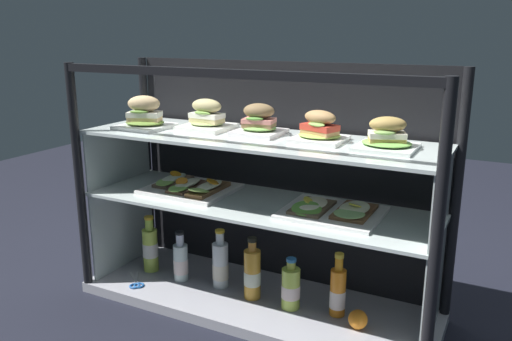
# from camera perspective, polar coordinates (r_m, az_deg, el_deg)

# --- Properties ---
(ground_plane) EXTENTS (6.00, 6.00, 0.02)m
(ground_plane) POSITION_cam_1_polar(r_m,az_deg,el_deg) (2.14, 0.00, -14.75)
(ground_plane) COLOR black
(ground_plane) RESTS_ON ground
(case_base_deck) EXTENTS (1.39, 0.46, 0.04)m
(case_base_deck) POSITION_cam_1_polar(r_m,az_deg,el_deg) (2.12, 0.00, -14.04)
(case_base_deck) COLOR #9B9BA3
(case_base_deck) RESTS_ON ground
(case_frame) EXTENTS (1.39, 0.46, 0.94)m
(case_frame) POSITION_cam_1_polar(r_m,az_deg,el_deg) (2.04, 1.59, -0.27)
(case_frame) COLOR black
(case_frame) RESTS_ON ground
(riser_lower_tier) EXTENTS (1.32, 0.39, 0.37)m
(riser_lower_tier) POSITION_cam_1_polar(r_m,az_deg,el_deg) (2.03, 0.00, -8.89)
(riser_lower_tier) COLOR silver
(riser_lower_tier) RESTS_ON case_base_deck
(shelf_lower_glass) EXTENTS (1.34, 0.40, 0.01)m
(shelf_lower_glass) POSITION_cam_1_polar(r_m,az_deg,el_deg) (1.96, 0.00, -3.70)
(shelf_lower_glass) COLOR silver
(shelf_lower_glass) RESTS_ON riser_lower_tier
(riser_upper_tier) EXTENTS (1.32, 0.39, 0.24)m
(riser_upper_tier) POSITION_cam_1_polar(r_m,az_deg,el_deg) (1.92, 0.00, -0.17)
(riser_upper_tier) COLOR silver
(riser_upper_tier) RESTS_ON shelf_lower_glass
(shelf_upper_glass) EXTENTS (1.34, 0.40, 0.01)m
(shelf_upper_glass) POSITION_cam_1_polar(r_m,az_deg,el_deg) (1.89, 0.00, 3.49)
(shelf_upper_glass) COLOR silver
(shelf_upper_glass) RESTS_ON riser_upper_tier
(plated_roll_sandwich_near_right_corner) EXTENTS (0.19, 0.19, 0.13)m
(plated_roll_sandwich_near_right_corner) POSITION_cam_1_polar(r_m,az_deg,el_deg) (2.11, -12.08, 5.81)
(plated_roll_sandwich_near_right_corner) COLOR white
(plated_roll_sandwich_near_right_corner) RESTS_ON shelf_upper_glass
(plated_roll_sandwich_mid_right) EXTENTS (0.19, 0.19, 0.12)m
(plated_roll_sandwich_mid_right) POSITION_cam_1_polar(r_m,az_deg,el_deg) (2.05, -5.40, 5.70)
(plated_roll_sandwich_mid_right) COLOR white
(plated_roll_sandwich_mid_right) RESTS_ON shelf_upper_glass
(plated_roll_sandwich_near_left_corner) EXTENTS (0.17, 0.17, 0.12)m
(plated_roll_sandwich_near_left_corner) POSITION_cam_1_polar(r_m,az_deg,el_deg) (1.93, 0.31, 5.22)
(plated_roll_sandwich_near_left_corner) COLOR white
(plated_roll_sandwich_near_left_corner) RESTS_ON shelf_upper_glass
(plated_roll_sandwich_center) EXTENTS (0.18, 0.18, 0.11)m
(plated_roll_sandwich_center) POSITION_cam_1_polar(r_m,az_deg,el_deg) (1.82, 6.96, 4.41)
(plated_roll_sandwich_center) COLOR white
(plated_roll_sandwich_center) RESTS_ON shelf_upper_glass
(plated_roll_sandwich_right_of_center) EXTENTS (0.19, 0.19, 0.11)m
(plated_roll_sandwich_right_of_center) POSITION_cam_1_polar(r_m,az_deg,el_deg) (1.74, 14.09, 3.49)
(plated_roll_sandwich_right_of_center) COLOR white
(plated_roll_sandwich_right_of_center) RESTS_ON shelf_upper_glass
(open_sandwich_tray_mid_left) EXTENTS (0.34, 0.29, 0.06)m
(open_sandwich_tray_mid_left) POSITION_cam_1_polar(r_m,az_deg,el_deg) (2.10, -7.27, -1.78)
(open_sandwich_tray_mid_left) COLOR white
(open_sandwich_tray_mid_left) RESTS_ON shelf_lower_glass
(open_sandwich_tray_mid_right) EXTENTS (0.34, 0.29, 0.06)m
(open_sandwich_tray_mid_right) POSITION_cam_1_polar(r_m,az_deg,el_deg) (1.84, 8.30, -4.30)
(open_sandwich_tray_mid_right) COLOR white
(open_sandwich_tray_mid_right) RESTS_ON shelf_lower_glass
(juice_bottle_back_center) EXTENTS (0.07, 0.07, 0.25)m
(juice_bottle_back_center) POSITION_cam_1_polar(r_m,az_deg,el_deg) (2.32, -11.52, -8.32)
(juice_bottle_back_center) COLOR #BED94D
(juice_bottle_back_center) RESTS_ON case_base_deck
(juice_bottle_tucked_behind) EXTENTS (0.06, 0.06, 0.21)m
(juice_bottle_tucked_behind) POSITION_cam_1_polar(r_m,az_deg,el_deg) (2.23, -8.21, -9.80)
(juice_bottle_tucked_behind) COLOR white
(juice_bottle_tucked_behind) RESTS_ON case_base_deck
(juice_bottle_front_second) EXTENTS (0.07, 0.07, 0.24)m
(juice_bottle_front_second) POSITION_cam_1_polar(r_m,az_deg,el_deg) (2.15, -3.90, -10.22)
(juice_bottle_front_second) COLOR white
(juice_bottle_front_second) RESTS_ON case_base_deck
(juice_bottle_back_right) EXTENTS (0.07, 0.07, 0.25)m
(juice_bottle_back_right) POSITION_cam_1_polar(r_m,az_deg,el_deg) (2.06, -0.40, -11.18)
(juice_bottle_back_right) COLOR gold
(juice_bottle_back_right) RESTS_ON case_base_deck
(juice_bottle_front_fourth) EXTENTS (0.07, 0.07, 0.20)m
(juice_bottle_front_fourth) POSITION_cam_1_polar(r_m,az_deg,el_deg) (2.00, 3.82, -12.66)
(juice_bottle_front_fourth) COLOR #BBD953
(juice_bottle_front_fourth) RESTS_ON case_base_deck
(juice_bottle_near_post) EXTENTS (0.06, 0.06, 0.24)m
(juice_bottle_near_post) POSITION_cam_1_polar(r_m,az_deg,el_deg) (1.97, 8.92, -12.97)
(juice_bottle_near_post) COLOR orange
(juice_bottle_near_post) RESTS_ON case_base_deck
(orange_fruit_beside_bottles) EXTENTS (0.07, 0.07, 0.07)m
(orange_fruit_beside_bottles) POSITION_cam_1_polar(r_m,az_deg,el_deg) (1.93, 11.07, -15.65)
(orange_fruit_beside_bottles) COLOR orange
(orange_fruit_beside_bottles) RESTS_ON case_base_deck
(kitchen_scissors) EXTENTS (0.15, 0.15, 0.01)m
(kitchen_scissors) POSITION_cam_1_polar(r_m,az_deg,el_deg) (2.25, -12.92, -11.96)
(kitchen_scissors) COLOR silver
(kitchen_scissors) RESTS_ON case_base_deck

